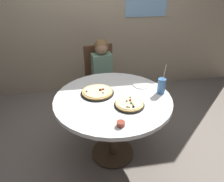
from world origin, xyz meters
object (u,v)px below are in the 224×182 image
object	(u,v)px
pizza_veggie	(129,104)
sauce_bowl	(121,124)
pizza_cheese	(97,92)
plate_small	(141,85)
diner_child	(104,84)
soda_cup	(161,86)
dining_table	(113,106)
chair_wooden	(100,75)

from	to	relation	value
pizza_veggie	sauce_bowl	world-z (taller)	pizza_veggie
pizza_cheese	sauce_bowl	distance (m)	0.57
pizza_veggie	plate_small	distance (m)	0.43
plate_small	sauce_bowl	bearing A→B (deg)	-119.35
pizza_cheese	plate_small	distance (m)	0.50
diner_child	soda_cup	world-z (taller)	diner_child
dining_table	diner_child	bearing A→B (deg)	89.27
pizza_cheese	plate_small	size ratio (longest dim) A/B	1.89
diner_child	pizza_cheese	bearing A→B (deg)	-102.44
soda_cup	dining_table	bearing A→B (deg)	-178.34
pizza_cheese	soda_cup	distance (m)	0.65
diner_child	chair_wooden	bearing A→B (deg)	97.09
plate_small	dining_table	bearing A→B (deg)	-149.85
soda_cup	sauce_bowl	bearing A→B (deg)	-138.39
diner_child	pizza_veggie	size ratio (longest dim) A/B	3.79
diner_child	pizza_cheese	xyz separation A→B (m)	(-0.15, -0.69, 0.28)
chair_wooden	pizza_veggie	bearing A→B (deg)	-82.90
dining_table	chair_wooden	bearing A→B (deg)	90.72
soda_cup	plate_small	world-z (taller)	soda_cup
pizza_veggie	pizza_cheese	world-z (taller)	pizza_cheese
chair_wooden	pizza_cheese	bearing A→B (deg)	-98.46
diner_child	soda_cup	bearing A→B (deg)	-57.86
plate_small	diner_child	bearing A→B (deg)	120.02
dining_table	sauce_bowl	distance (m)	0.46
pizza_veggie	soda_cup	size ratio (longest dim) A/B	0.93
sauce_bowl	plate_small	xyz separation A→B (m)	(0.36, 0.64, -0.02)
soda_cup	chair_wooden	bearing A→B (deg)	118.08
dining_table	soda_cup	xyz separation A→B (m)	(0.50, 0.01, 0.18)
chair_wooden	pizza_cheese	xyz separation A→B (m)	(-0.13, -0.87, 0.24)
pizza_cheese	pizza_veggie	bearing A→B (deg)	-45.05
chair_wooden	diner_child	size ratio (longest dim) A/B	0.88
pizza_cheese	soda_cup	xyz separation A→B (m)	(0.64, -0.10, 0.06)
chair_wooden	pizza_veggie	xyz separation A→B (m)	(0.14, -1.14, 0.24)
pizza_veggie	dining_table	bearing A→B (deg)	128.87
dining_table	pizza_veggie	world-z (taller)	pizza_veggie
pizza_cheese	soda_cup	size ratio (longest dim) A/B	1.11
chair_wooden	plate_small	size ratio (longest dim) A/B	5.28
diner_child	dining_table	bearing A→B (deg)	-90.73
chair_wooden	diner_child	world-z (taller)	diner_child
chair_wooden	diner_child	distance (m)	0.19
pizza_veggie	soda_cup	bearing A→B (deg)	25.22
pizza_cheese	plate_small	bearing A→B (deg)	10.79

